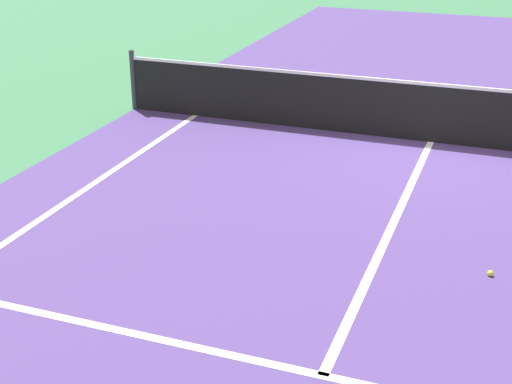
{
  "coord_description": "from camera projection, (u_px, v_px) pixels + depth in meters",
  "views": [
    {
      "loc": [
        1.26,
        -11.45,
        3.9
      ],
      "look_at": [
        -1.1,
        -5.06,
        1.0
      ],
      "focal_mm": 52.09,
      "sensor_mm": 36.0,
      "label": 1
    }
  ],
  "objects": [
    {
      "name": "net",
      "position": [
        434.0,
        112.0,
        11.62
      ],
      "size": [
        10.73,
        0.09,
        1.07
      ],
      "color": "#33383D",
      "rests_on": "ground_plane"
    },
    {
      "name": "line_center_service",
      "position": [
        393.0,
        223.0,
        9.05
      ],
      "size": [
        0.1,
        6.4,
        0.01
      ],
      "primitive_type": "cube",
      "color": "white",
      "rests_on": "ground_plane"
    },
    {
      "name": "ground_plane",
      "position": [
        431.0,
        142.0,
        11.81
      ],
      "size": [
        60.0,
        60.0,
        0.0
      ],
      "primitive_type": "plane",
      "color": "#38724C"
    },
    {
      "name": "court_surface_inbounds",
      "position": [
        431.0,
        142.0,
        11.81
      ],
      "size": [
        10.62,
        24.4,
        0.0
      ],
      "primitive_type": "cube",
      "color": "#4C387A",
      "rests_on": "ground_plane"
    },
    {
      "name": "line_service_near",
      "position": [
        323.0,
        376.0,
        6.29
      ],
      "size": [
        8.22,
        0.1,
        0.01
      ],
      "primitive_type": "cube",
      "color": "white",
      "rests_on": "ground_plane"
    },
    {
      "name": "tennis_ball_mid_court",
      "position": [
        490.0,
        273.0,
        7.85
      ],
      "size": [
        0.07,
        0.07,
        0.07
      ],
      "primitive_type": "sphere",
      "color": "#CCE033",
      "rests_on": "ground_plane"
    }
  ]
}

